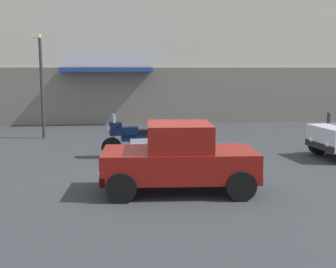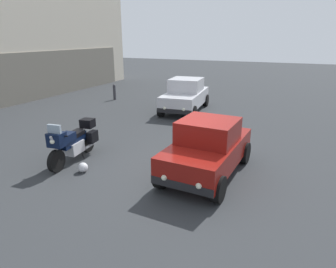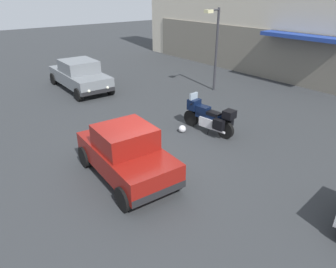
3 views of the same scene
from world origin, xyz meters
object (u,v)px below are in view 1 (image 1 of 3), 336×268
object	(u,v)px
streetlamp_curbside	(41,74)
car_compact_side	(179,158)
motorcycle	(139,137)
bollard_curbside	(329,122)
helmet	(121,158)

from	to	relation	value
streetlamp_curbside	car_compact_side	bearing A→B (deg)	-61.53
motorcycle	car_compact_side	world-z (taller)	car_compact_side
streetlamp_curbside	bollard_curbside	xyz separation A→B (m)	(11.89, 0.11, -2.05)
motorcycle	bollard_curbside	distance (m)	9.22
car_compact_side	helmet	bearing A→B (deg)	-64.56
helmet	streetlamp_curbside	size ratio (longest dim) A/B	0.07
motorcycle	helmet	xyz separation A→B (m)	(-0.58, -0.79, -0.48)
car_compact_side	streetlamp_curbside	size ratio (longest dim) A/B	0.86
motorcycle	bollard_curbside	world-z (taller)	motorcycle
streetlamp_curbside	motorcycle	bearing A→B (deg)	-47.50
helmet	car_compact_side	bearing A→B (deg)	-68.18
streetlamp_curbside	helmet	bearing A→B (deg)	-57.42
motorcycle	helmet	world-z (taller)	motorcycle
helmet	bollard_curbside	world-z (taller)	bollard_curbside
helmet	car_compact_side	xyz separation A→B (m)	(1.29, -3.22, 0.63)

